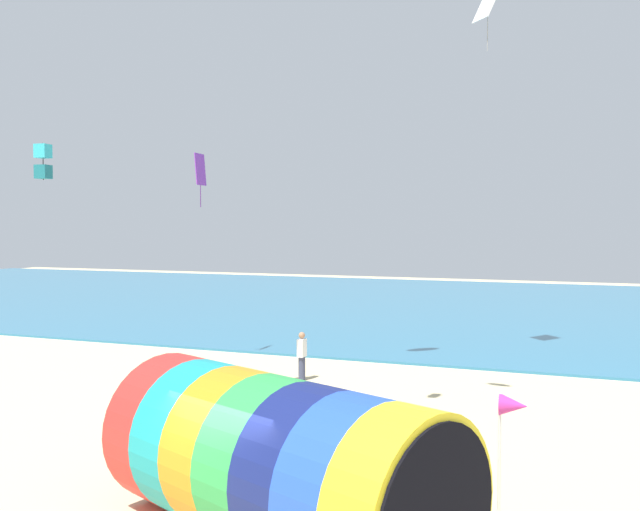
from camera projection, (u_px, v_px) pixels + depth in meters
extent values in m
cube|color=teal|center=(500.00, 308.00, 45.53)|extent=(120.00, 40.00, 0.10)
cylinder|color=red|center=(181.00, 429.00, 13.83)|extent=(1.97, 2.98, 2.84)
cylinder|color=teal|center=(210.00, 439.00, 13.18)|extent=(1.97, 2.98, 2.84)
cylinder|color=orange|center=(241.00, 450.00, 12.53)|extent=(1.97, 2.98, 2.84)
cylinder|color=green|center=(277.00, 462.00, 11.89)|extent=(1.97, 2.98, 2.84)
cylinder|color=navy|center=(316.00, 476.00, 11.24)|extent=(1.97, 2.98, 2.84)
cylinder|color=blue|center=(360.00, 491.00, 10.59)|extent=(1.97, 2.98, 2.84)
cylinder|color=yellow|center=(410.00, 509.00, 9.95)|extent=(1.97, 2.98, 2.84)
cube|color=purple|center=(200.00, 169.00, 27.21)|extent=(0.21, 0.84, 1.21)
cylinder|color=#4C1E6B|center=(201.00, 191.00, 27.25)|extent=(0.03, 0.03, 1.21)
cube|color=white|center=(488.00, 2.00, 26.99)|extent=(1.24, 1.26, 1.39)
cylinder|color=gray|center=(488.00, 31.00, 27.04)|extent=(0.03, 0.03, 1.54)
cube|color=#2DB2C6|center=(43.00, 151.00, 20.96)|extent=(0.42, 0.42, 0.41)
cube|color=#1B6B77|center=(43.00, 172.00, 20.99)|extent=(0.42, 0.42, 0.41)
cylinder|color=black|center=(43.00, 161.00, 20.98)|extent=(0.02, 0.02, 1.08)
cylinder|color=#383D56|center=(302.00, 369.00, 24.59)|extent=(0.24, 0.24, 0.82)
cube|color=white|center=(302.00, 348.00, 24.56)|extent=(0.24, 0.37, 0.62)
sphere|color=#9E7051|center=(302.00, 335.00, 24.54)|extent=(0.22, 0.22, 0.22)
cylinder|color=silver|center=(499.00, 472.00, 11.71)|extent=(0.05, 0.05, 2.63)
cone|color=#D1339E|center=(514.00, 405.00, 11.58)|extent=(0.45, 0.36, 0.36)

